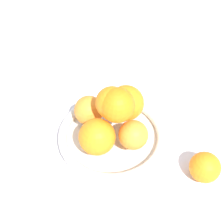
# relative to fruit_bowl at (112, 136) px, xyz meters

# --- Properties ---
(ground_plane) EXTENTS (4.00, 4.00, 0.00)m
(ground_plane) POSITION_rel_fruit_bowl_xyz_m (0.00, 0.00, -0.02)
(ground_plane) COLOR silver
(fruit_bowl) EXTENTS (0.25, 0.25, 0.03)m
(fruit_bowl) POSITION_rel_fruit_bowl_xyz_m (0.00, 0.00, 0.00)
(fruit_bowl) COLOR silver
(fruit_bowl) RESTS_ON ground_plane
(orange_pile) EXTENTS (0.16, 0.16, 0.13)m
(orange_pile) POSITION_rel_fruit_bowl_xyz_m (-0.00, -0.00, 0.07)
(orange_pile) COLOR orange
(orange_pile) RESTS_ON fruit_bowl
(stray_orange) EXTENTS (0.07, 0.07, 0.07)m
(stray_orange) POSITION_rel_fruit_bowl_xyz_m (-0.17, 0.13, 0.02)
(stray_orange) COLOR orange
(stray_orange) RESTS_ON ground_plane
(napkin_folded) EXTENTS (0.16, 0.16, 0.01)m
(napkin_folded) POSITION_rel_fruit_bowl_xyz_m (-0.08, -0.31, -0.01)
(napkin_folded) COLOR silver
(napkin_folded) RESTS_ON ground_plane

